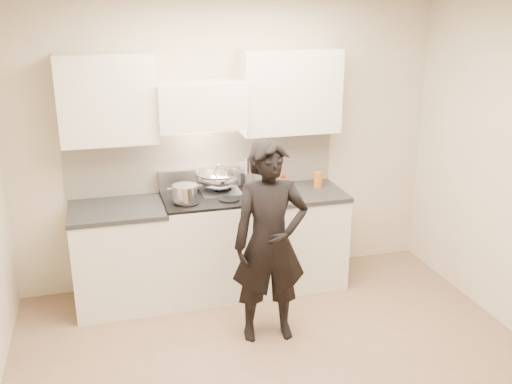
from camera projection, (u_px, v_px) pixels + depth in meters
ground_plane at (286, 376)px, 4.16m from camera, size 4.00×4.00×0.00m
room_shell at (265, 153)px, 3.98m from camera, size 4.04×3.54×2.70m
stove at (207, 245)px, 5.24m from camera, size 0.76×0.65×0.96m
counter_right at (293, 237)px, 5.45m from camera, size 0.92×0.67×0.92m
counter_left at (121, 256)px, 5.05m from camera, size 0.82×0.67×0.92m
wok at (218, 178)px, 5.22m from camera, size 0.41×0.50×0.33m
stock_pot at (185, 193)px, 4.91m from camera, size 0.31×0.23×0.15m
utensil_crock at (248, 179)px, 5.38m from camera, size 0.11×0.11×0.29m
spice_jar at (283, 180)px, 5.48m from camera, size 0.04×0.04×0.09m
oil_glass at (318, 179)px, 5.42m from camera, size 0.08×0.08×0.15m
person at (270, 243)px, 4.43m from camera, size 0.63×0.44×1.63m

